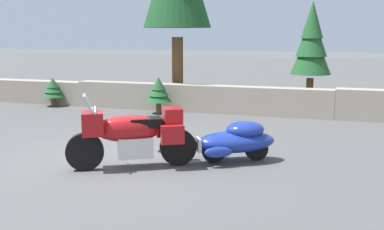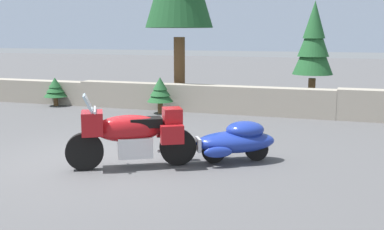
% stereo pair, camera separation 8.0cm
% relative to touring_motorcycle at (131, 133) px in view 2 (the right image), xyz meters
% --- Properties ---
extents(ground_plane, '(80.00, 80.00, 0.00)m').
position_rel_touring_motorcycle_xyz_m(ground_plane, '(-0.73, 0.36, -0.62)').
color(ground_plane, '#4C4C4F').
extents(stone_guard_wall, '(24.00, 0.57, 0.86)m').
position_rel_touring_motorcycle_xyz_m(stone_guard_wall, '(-0.47, 6.21, -0.21)').
color(stone_guard_wall, gray).
rests_on(stone_guard_wall, ground).
extents(distant_ridgeline, '(240.00, 80.00, 16.00)m').
position_rel_touring_motorcycle_xyz_m(distant_ridgeline, '(-0.73, 96.18, 7.38)').
color(distant_ridgeline, '#99A8BF').
rests_on(distant_ridgeline, ground).
extents(touring_motorcycle, '(2.07, 1.42, 1.33)m').
position_rel_touring_motorcycle_xyz_m(touring_motorcycle, '(0.00, 0.00, 0.00)').
color(touring_motorcycle, black).
rests_on(touring_motorcycle, ground).
extents(car_shaped_trailer, '(2.09, 1.42, 0.76)m').
position_rel_touring_motorcycle_xyz_m(car_shaped_trailer, '(1.66, 0.97, -0.21)').
color(car_shaped_trailer, black).
rests_on(car_shaped_trailer, ground).
extents(pine_tree_secondary, '(1.25, 1.25, 3.36)m').
position_rel_touring_motorcycle_xyz_m(pine_tree_secondary, '(2.45, 7.84, 1.48)').
color(pine_tree_secondary, brown).
rests_on(pine_tree_secondary, ground).
extents(pine_sapling_near, '(0.78, 0.78, 1.09)m').
position_rel_touring_motorcycle_xyz_m(pine_sapling_near, '(-1.74, 5.50, 0.06)').
color(pine_sapling_near, brown).
rests_on(pine_sapling_near, ground).
extents(pine_sapling_farther, '(0.75, 0.75, 0.94)m').
position_rel_touring_motorcycle_xyz_m(pine_sapling_farther, '(-5.58, 5.76, -0.04)').
color(pine_sapling_farther, brown).
rests_on(pine_sapling_farther, ground).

